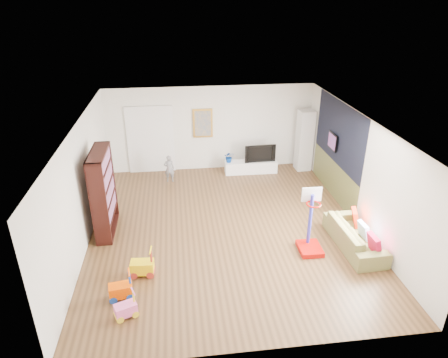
{
  "coord_description": "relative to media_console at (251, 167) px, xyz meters",
  "views": [
    {
      "loc": [
        -1.11,
        -8.32,
        5.29
      ],
      "look_at": [
        0.0,
        0.4,
        1.15
      ],
      "focal_mm": 32.0,
      "sensor_mm": 36.0,
      "label": 1
    }
  ],
  "objects": [
    {
      "name": "ride_on_yellow",
      "position": [
        -3.16,
        -4.79,
        0.12
      ],
      "size": [
        0.49,
        0.32,
        0.62
      ],
      "primitive_type": "cube",
      "rotation": [
        0.0,
        0.0,
        -0.08
      ],
      "color": "yellow",
      "rests_on": "ground"
    },
    {
      "name": "basketball_hoop",
      "position": [
        0.52,
        -4.41,
        0.55
      ],
      "size": [
        0.52,
        0.63,
        1.49
      ],
      "primitive_type": "cube",
      "rotation": [
        0.0,
        0.0,
        -0.02
      ],
      "color": "#B00A05",
      "rests_on": "ground"
    },
    {
      "name": "painting_back",
      "position": [
        -1.47,
        0.49,
        1.36
      ],
      "size": [
        0.62,
        0.06,
        0.92
      ],
      "primitive_type": "cube",
      "color": "gold",
      "rests_on": "wall_back"
    },
    {
      "name": "vase_plant",
      "position": [
        -0.7,
        0.01,
        0.37
      ],
      "size": [
        0.36,
        0.32,
        0.35
      ],
      "primitive_type": "imported",
      "rotation": [
        0.0,
        0.0,
        -0.16
      ],
      "color": "navy",
      "rests_on": "media_console"
    },
    {
      "name": "pillow_right",
      "position": [
        1.79,
        -3.84,
        0.25
      ],
      "size": [
        0.21,
        0.41,
        0.39
      ],
      "primitive_type": "cube",
      "rotation": [
        0.0,
        0.0,
        -0.29
      ],
      "color": "#B21B05",
      "rests_on": "sofa"
    },
    {
      "name": "pillow_center",
      "position": [
        1.73,
        -4.41,
        0.25
      ],
      "size": [
        0.12,
        0.38,
        0.37
      ],
      "primitive_type": "cube",
      "rotation": [
        0.0,
        0.0,
        0.06
      ],
      "color": "white",
      "rests_on": "sofa"
    },
    {
      "name": "wall_left",
      "position": [
        -4.47,
        -3.22,
        1.16
      ],
      "size": [
        0.0,
        7.5,
        2.7
      ],
      "primitive_type": "cube",
      "color": "silver",
      "rests_on": "ground"
    },
    {
      "name": "pillow_left",
      "position": [
        1.72,
        -4.94,
        0.25
      ],
      "size": [
        0.12,
        0.42,
        0.41
      ],
      "primitive_type": "cube",
      "rotation": [
        0.0,
        0.0,
        0.03
      ],
      "color": "#AD0F34",
      "rests_on": "sofa"
    },
    {
      "name": "navy_accent",
      "position": [
        2.01,
        -1.82,
        1.66
      ],
      "size": [
        0.01,
        3.2,
        1.7
      ],
      "primitive_type": "cube",
      "color": "black",
      "rests_on": "wall_right"
    },
    {
      "name": "wall_back",
      "position": [
        -1.22,
        0.53,
        1.16
      ],
      "size": [
        6.5,
        0.0,
        2.7
      ],
      "primitive_type": "cube",
      "color": "silver",
      "rests_on": "ground"
    },
    {
      "name": "ride_on_orange",
      "position": [
        -3.52,
        -5.44,
        0.1
      ],
      "size": [
        0.47,
        0.33,
        0.58
      ],
      "primitive_type": "cube",
      "rotation": [
        0.0,
        0.0,
        0.15
      ],
      "color": "#FF5700",
      "rests_on": "ground"
    },
    {
      "name": "bookshelf",
      "position": [
        -4.09,
        -2.93,
        0.83
      ],
      "size": [
        0.37,
        1.4,
        2.04
      ],
      "primitive_type": "cube",
      "rotation": [
        0.0,
        0.0,
        -0.0
      ],
      "color": "black",
      "rests_on": "ground"
    },
    {
      "name": "child",
      "position": [
        -2.59,
        -0.37,
        0.23
      ],
      "size": [
        0.31,
        0.21,
        0.85
      ],
      "primitive_type": "imported",
      "rotation": [
        0.0,
        0.0,
        3.15
      ],
      "color": "slate",
      "rests_on": "ground"
    },
    {
      "name": "floor",
      "position": [
        -1.22,
        -3.22,
        -0.19
      ],
      "size": [
        6.5,
        7.5,
        0.0
      ],
      "primitive_type": "cube",
      "color": "brown",
      "rests_on": "ground"
    },
    {
      "name": "wall_front",
      "position": [
        -1.22,
        -6.97,
        1.16
      ],
      "size": [
        6.5,
        0.0,
        2.7
      ],
      "primitive_type": "cube",
      "color": "white",
      "rests_on": "ground"
    },
    {
      "name": "olive_wainscot",
      "position": [
        2.01,
        -1.82,
        0.31
      ],
      "size": [
        0.01,
        3.2,
        1.0
      ],
      "primitive_type": "cube",
      "color": "brown",
      "rests_on": "wall_right"
    },
    {
      "name": "wall_right",
      "position": [
        2.03,
        -3.22,
        1.16
      ],
      "size": [
        0.0,
        7.5,
        2.7
      ],
      "primitive_type": "cube",
      "color": "silver",
      "rests_on": "ground"
    },
    {
      "name": "ceiling",
      "position": [
        -1.22,
        -3.22,
        2.51
      ],
      "size": [
        6.5,
        7.5,
        0.0
      ],
      "primitive_type": "cube",
      "color": "white",
      "rests_on": "ground"
    },
    {
      "name": "sofa",
      "position": [
        1.57,
        -4.37,
        0.09
      ],
      "size": [
        0.82,
        1.94,
        0.56
      ],
      "primitive_type": "imported",
      "rotation": [
        0.0,
        0.0,
        1.61
      ],
      "color": "olive",
      "rests_on": "ground"
    },
    {
      "name": "artwork_right",
      "position": [
        1.95,
        -1.62,
        1.36
      ],
      "size": [
        0.04,
        0.56,
        0.46
      ],
      "primitive_type": "cube",
      "color": "#7F3F8C",
      "rests_on": "wall_right"
    },
    {
      "name": "tv",
      "position": [
        0.27,
        -0.01,
        0.48
      ],
      "size": [
        0.99,
        0.18,
        0.57
      ],
      "primitive_type": "imported",
      "rotation": [
        0.0,
        0.0,
        0.05
      ],
      "color": "black",
      "rests_on": "media_console"
    },
    {
      "name": "ride_on_pink",
      "position": [
        -3.39,
        -5.94,
        0.06
      ],
      "size": [
        0.45,
        0.36,
        0.51
      ],
      "primitive_type": "cube",
      "rotation": [
        0.0,
        0.0,
        0.38
      ],
      "color": "pink",
      "rests_on": "ground"
    },
    {
      "name": "media_console",
      "position": [
        0.0,
        0.0,
        0.0
      ],
      "size": [
        1.67,
        0.44,
        0.39
      ],
      "primitive_type": "cube",
      "rotation": [
        0.0,
        0.0,
        -0.01
      ],
      "color": "white",
      "rests_on": "ground"
    },
    {
      "name": "doorway",
      "position": [
        -3.12,
        0.49,
        0.86
      ],
      "size": [
        1.45,
        0.06,
        2.1
      ],
      "primitive_type": "cube",
      "color": "white",
      "rests_on": "ground"
    },
    {
      "name": "tall_cabinet",
      "position": [
        1.73,
        0.07,
        0.79
      ],
      "size": [
        0.49,
        0.49,
        1.96
      ],
      "primitive_type": "cube",
      "rotation": [
        0.0,
        0.0,
        0.06
      ],
      "color": "silver",
      "rests_on": "ground"
    }
  ]
}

